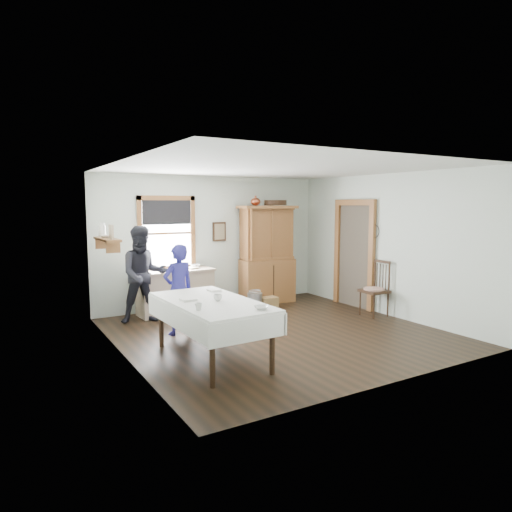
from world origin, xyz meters
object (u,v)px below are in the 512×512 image
Objects in this scene: figure_dark at (144,278)px; china_hutch at (267,254)px; dining_table at (212,330)px; work_counter at (176,292)px; spindle_chair at (374,288)px; wicker_basket at (269,302)px; pail at (255,301)px; woman_blue at (179,293)px.

china_hutch is at bearing 14.58° from figure_dark.
work_counter is at bearing 79.15° from dining_table.
spindle_chair is 2.17m from wicker_basket.
china_hutch is at bearing -3.42° from work_counter.
china_hutch is 2.85m from figure_dark.
figure_dark is (-2.27, 0.08, 0.64)m from pail.
work_counter is at bearing 148.16° from spindle_chair.
china_hutch is at bearing 37.11° from pail.
spindle_chair is (3.71, 0.66, 0.12)m from dining_table.
work_counter is 1.50m from woman_blue.
woman_blue is (-2.56, -1.37, -0.36)m from china_hutch.
wicker_basket is at bearing 44.24° from dining_table.
pail is 2.28m from woman_blue.
woman_blue is (-2.32, -0.93, 0.58)m from wicker_basket.
dining_table reaches higher than wicker_basket.
spindle_chair is at bearing -16.58° from figure_dark.
figure_dark is at bearing 177.62° from wicker_basket.
wicker_basket is 0.26× the size of woman_blue.
woman_blue is (-3.65, 0.73, 0.15)m from spindle_chair.
figure_dark is (-2.58, 0.11, 0.70)m from wicker_basket.
spindle_chair is at bearing 10.04° from dining_table.
work_counter is at bearing 163.85° from pail.
pail is at bearing 5.66° from figure_dark.
china_hutch is 1.30× the size of figure_dark.
figure_dark is (-2.82, -0.34, -0.24)m from china_hutch.
china_hutch reaches higher than pail.
china_hutch is 2.93m from woman_blue.
pail is 0.91× the size of wicker_basket.
pail is (-0.56, -0.42, -0.89)m from china_hutch.
work_counter is at bearing 165.76° from wicker_basket.
china_hutch is at bearing 61.53° from wicker_basket.
spindle_chair reaches higher than pail.
pail is 0.32m from wicker_basket.
spindle_chair reaches higher than work_counter.
wicker_basket is at bearing -113.59° from china_hutch.
spindle_chair is 0.78× the size of woman_blue.
work_counter is 2.18m from china_hutch.
spindle_chair reaches higher than dining_table.
figure_dark is at bearing 177.91° from pail.
spindle_chair is 3.73m from woman_blue.
dining_table is at bearing 77.06° from woman_blue.
spindle_chair is at bearing -36.63° from work_counter.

